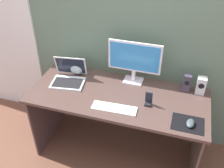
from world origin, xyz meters
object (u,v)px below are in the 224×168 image
Objects in this scene: laptop at (69,77)px; speaker_right at (201,86)px; phone_in_dock at (149,100)px; fishbowl at (78,66)px; mouse at (190,123)px; speaker_near_monitor at (187,83)px; keyboard_external at (114,108)px; monitor at (134,60)px.

speaker_right is at bearing 8.26° from laptop.
speaker_right is 1.18× the size of phone_in_dock.
fishbowl is 1.20m from mouse.
speaker_right is 0.96× the size of speaker_near_monitor.
keyboard_external is 3.80× the size of mouse.
laptop is at bearing 151.53° from keyboard_external.
monitor is 4.92× the size of mouse.
monitor is 0.65m from laptop.
keyboard_external is at bearing -39.39° from fishbowl.
speaker_right is at bearing 88.91° from mouse.
phone_in_dock is at bearing -134.07° from speaker_near_monitor.
mouse is 0.39m from phone_in_dock.
speaker_right reaches higher than fishbowl.
phone_in_dock is at bearing -144.09° from speaker_right.
phone_in_dock is at bearing 24.52° from keyboard_external.
phone_in_dock is (-0.36, 0.15, 0.03)m from mouse.
monitor is 1.30× the size of keyboard_external.
monitor reaches higher than laptop.
keyboard_external is at bearing -25.88° from laptop.
speaker_right is 1.00× the size of fishbowl.
monitor is 0.75m from mouse.
speaker_near_monitor reaches higher than keyboard_external.
laptop reaches higher than keyboard_external.
fishbowl is at bearing 81.25° from laptop.
phone_in_dock is (0.26, 0.13, 0.04)m from keyboard_external.
speaker_near_monitor is 0.46m from mouse.
laptop is 2.45× the size of phone_in_dock.
speaker_near_monitor is (0.49, -0.00, -0.15)m from monitor.
phone_in_dock is (0.20, -0.30, -0.19)m from monitor.
monitor reaches higher than speaker_near_monitor.
speaker_right is at bearing -0.03° from speaker_near_monitor.
monitor is 1.44× the size of laptop.
mouse is 0.72× the size of phone_in_dock.
speaker_near_monitor is (-0.12, 0.00, 0.00)m from speaker_right.
mouse is (0.56, -0.45, -0.21)m from monitor.
speaker_near_monitor is at bearing -0.52° from monitor.
mouse is at bearing -97.15° from speaker_right.
fishbowl is at bearing 138.02° from keyboard_external.
laptop reaches higher than speaker_near_monitor.
speaker_near_monitor reaches higher than speaker_right.
laptop is 0.59m from keyboard_external.
monitor is 2.99× the size of fishbowl.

